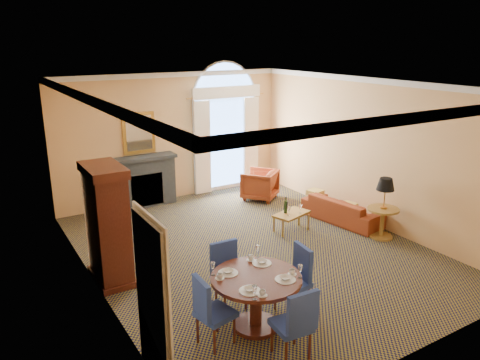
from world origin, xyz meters
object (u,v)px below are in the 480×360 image
armoire (108,226)px  side_table (384,201)px  sofa (343,209)px  dining_table (256,290)px  armchair (260,185)px  coffee_table (291,214)px

armoire → side_table: (5.32, -1.17, -0.18)m
sofa → armoire: bearing=80.3°
armoire → sofa: size_ratio=1.07×
dining_table → armchair: (3.19, 4.69, -0.22)m
dining_table → coffee_table: dining_table is taller
armoire → armchair: 5.08m
armoire → sofa: 5.32m
armoire → dining_table: size_ratio=1.58×
dining_table → side_table: 4.19m
dining_table → armchair: dining_table is taller
side_table → coffee_table: bearing=138.2°
side_table → armoire: bearing=167.6°
coffee_table → armchair: bearing=57.7°
armoire → coffee_table: 3.96m
armoire → side_table: bearing=-12.4°
armchair → coffee_table: coffee_table is taller
sofa → side_table: size_ratio=1.49×
coffee_table → sofa: bearing=-22.5°
armchair → side_table: size_ratio=0.66×
armchair → coffee_table: (-0.61, -2.13, 0.02)m
armoire → coffee_table: bearing=1.3°
coffee_table → side_table: side_table is taller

